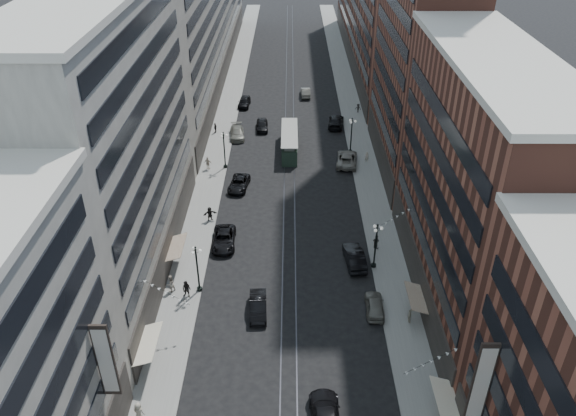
{
  "coord_description": "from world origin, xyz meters",
  "views": [
    {
      "loc": [
        0.06,
        -16.44,
        37.93
      ],
      "look_at": [
        -0.13,
        36.21,
        5.0
      ],
      "focal_mm": 35.0,
      "sensor_mm": 36.0,
      "label": 1
    }
  ],
  "objects_px": {
    "car_4": "(375,305)",
    "car_13": "(262,125)",
    "car_7": "(239,184)",
    "car_9": "(244,102)",
    "car_12": "(336,121)",
    "lamppost_se_mid": "(351,134)",
    "pedestrian_7": "(376,241)",
    "pedestrian_extra_0": "(215,128)",
    "streetcar": "(289,142)",
    "car_2": "(224,239)",
    "lamppost_sw_mid": "(224,149)",
    "pedestrian_9": "(358,108)",
    "pedestrian_4": "(410,316)",
    "pedestrian_6": "(208,163)",
    "car_6": "(325,416)",
    "lamppost_se_far": "(376,244)",
    "car_11": "(347,159)",
    "car_14": "(306,92)",
    "car_8": "(237,133)",
    "pedestrian_5": "(210,214)",
    "pedestrian_1": "(139,412)",
    "lamppost_sw_far": "(197,267)",
    "car_10": "(355,257)",
    "car_5": "(258,306)",
    "pedestrian_8": "(367,157)",
    "pedestrian_2": "(187,289)"
  },
  "relations": [
    {
      "from": "car_11",
      "to": "streetcar",
      "type": "bearing_deg",
      "value": -20.64
    },
    {
      "from": "car_4",
      "to": "pedestrian_9",
      "type": "xyz_separation_m",
      "value": [
        3.55,
        50.56,
        0.17
      ]
    },
    {
      "from": "car_12",
      "to": "pedestrian_6",
      "type": "height_order",
      "value": "pedestrian_6"
    },
    {
      "from": "car_14",
      "to": "pedestrian_5",
      "type": "bearing_deg",
      "value": 71.88
    },
    {
      "from": "lamppost_sw_mid",
      "to": "pedestrian_1",
      "type": "height_order",
      "value": "lamppost_sw_mid"
    },
    {
      "from": "lamppost_sw_mid",
      "to": "pedestrian_9",
      "type": "height_order",
      "value": "lamppost_sw_mid"
    },
    {
      "from": "pedestrian_4",
      "to": "pedestrian_9",
      "type": "xyz_separation_m",
      "value": [
        0.44,
        52.19,
        0.01
      ]
    },
    {
      "from": "streetcar",
      "to": "pedestrian_6",
      "type": "xyz_separation_m",
      "value": [
        -11.58,
        -6.28,
        -0.3
      ]
    },
    {
      "from": "lamppost_sw_mid",
      "to": "pedestrian_extra_0",
      "type": "bearing_deg",
      "value": 102.95
    },
    {
      "from": "lamppost_se_mid",
      "to": "pedestrian_extra_0",
      "type": "relative_size",
      "value": 3.43
    },
    {
      "from": "car_12",
      "to": "car_2",
      "type": "bearing_deg",
      "value": 73.28
    },
    {
      "from": "car_9",
      "to": "car_12",
      "type": "height_order",
      "value": "car_12"
    },
    {
      "from": "car_4",
      "to": "car_7",
      "type": "xyz_separation_m",
      "value": [
        -15.2,
        24.14,
        -0.03
      ]
    },
    {
      "from": "streetcar",
      "to": "car_12",
      "type": "xyz_separation_m",
      "value": [
        7.71,
        9.3,
        -0.55
      ]
    },
    {
      "from": "car_10",
      "to": "pedestrian_6",
      "type": "bearing_deg",
      "value": -54.94
    },
    {
      "from": "lamppost_se_far",
      "to": "car_4",
      "type": "xyz_separation_m",
      "value": [
        -0.8,
        -6.93,
        -2.35
      ]
    },
    {
      "from": "pedestrian_2",
      "to": "lamppost_se_mid",
      "type": "bearing_deg",
      "value": 76.07
    },
    {
      "from": "car_13",
      "to": "lamppost_sw_mid",
      "type": "bearing_deg",
      "value": -111.79
    },
    {
      "from": "car_6",
      "to": "pedestrian_1",
      "type": "distance_m",
      "value": 14.63
    },
    {
      "from": "lamppost_sw_far",
      "to": "pedestrian_7",
      "type": "xyz_separation_m",
      "value": [
        19.06,
        7.5,
        -2.11
      ]
    },
    {
      "from": "lamppost_se_mid",
      "to": "car_13",
      "type": "distance_m",
      "value": 16.32
    },
    {
      "from": "pedestrian_5",
      "to": "lamppost_se_far",
      "type": "bearing_deg",
      "value": -47.0
    },
    {
      "from": "car_2",
      "to": "car_14",
      "type": "height_order",
      "value": "car_14"
    },
    {
      "from": "car_7",
      "to": "car_10",
      "type": "xyz_separation_m",
      "value": [
        13.97,
        -16.52,
        0.16
      ]
    },
    {
      "from": "car_5",
      "to": "pedestrian_8",
      "type": "xyz_separation_m",
      "value": [
        14.3,
        32.03,
        0.16
      ]
    },
    {
      "from": "pedestrian_5",
      "to": "pedestrian_1",
      "type": "bearing_deg",
      "value": -115.24
    },
    {
      "from": "car_4",
      "to": "car_10",
      "type": "xyz_separation_m",
      "value": [
        -1.23,
        7.62,
        0.13
      ]
    },
    {
      "from": "car_6",
      "to": "pedestrian_9",
      "type": "bearing_deg",
      "value": -99.65
    },
    {
      "from": "lamppost_se_mid",
      "to": "car_6",
      "type": "distance_m",
      "value": 48.38
    },
    {
      "from": "car_11",
      "to": "car_14",
      "type": "distance_m",
      "value": 27.86
    },
    {
      "from": "car_8",
      "to": "car_12",
      "type": "bearing_deg",
      "value": 9.26
    },
    {
      "from": "streetcar",
      "to": "car_2",
      "type": "height_order",
      "value": "streetcar"
    },
    {
      "from": "car_12",
      "to": "pedestrian_6",
      "type": "relative_size",
      "value": 3.08
    },
    {
      "from": "streetcar",
      "to": "car_7",
      "type": "height_order",
      "value": "streetcar"
    },
    {
      "from": "lamppost_se_far",
      "to": "streetcar",
      "type": "relative_size",
      "value": 0.5
    },
    {
      "from": "lamppost_sw_far",
      "to": "pedestrian_4",
      "type": "relative_size",
      "value": 3.62
    },
    {
      "from": "lamppost_sw_far",
      "to": "pedestrian_extra_0",
      "type": "xyz_separation_m",
      "value": [
        -2.77,
        39.05,
        -2.14
      ]
    },
    {
      "from": "lamppost_se_mid",
      "to": "pedestrian_7",
      "type": "bearing_deg",
      "value": -88.47
    },
    {
      "from": "pedestrian_7",
      "to": "car_4",
      "type": "bearing_deg",
      "value": 116.91
    },
    {
      "from": "car_14",
      "to": "pedestrian_1",
      "type": "bearing_deg",
      "value": 76.81
    },
    {
      "from": "car_4",
      "to": "car_13",
      "type": "height_order",
      "value": "car_13"
    },
    {
      "from": "car_6",
      "to": "car_13",
      "type": "height_order",
      "value": "car_6"
    },
    {
      "from": "lamppost_sw_mid",
      "to": "car_14",
      "type": "xyz_separation_m",
      "value": [
        12.18,
        28.73,
        -2.32
      ]
    },
    {
      "from": "car_6",
      "to": "car_13",
      "type": "relative_size",
      "value": 1.26
    },
    {
      "from": "pedestrian_extra_0",
      "to": "lamppost_se_mid",
      "type": "bearing_deg",
      "value": 84.89
    },
    {
      "from": "car_9",
      "to": "car_12",
      "type": "bearing_deg",
      "value": -24.73
    },
    {
      "from": "car_2",
      "to": "car_9",
      "type": "xyz_separation_m",
      "value": [
        -0.63,
        42.57,
        0.04
      ]
    },
    {
      "from": "lamppost_sw_mid",
      "to": "car_8",
      "type": "relative_size",
      "value": 1.03
    },
    {
      "from": "lamppost_se_mid",
      "to": "pedestrian_9",
      "type": "xyz_separation_m",
      "value": [
        2.75,
        15.63,
        -2.18
      ]
    },
    {
      "from": "car_2",
      "to": "pedestrian_4",
      "type": "distance_m",
      "value": 22.91
    }
  ]
}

